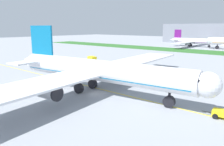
{
  "coord_description": "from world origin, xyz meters",
  "views": [
    {
      "loc": [
        36.35,
        -35.88,
        15.24
      ],
      "look_at": [
        -2.37,
        8.21,
        3.38
      ],
      "focal_mm": 36.77,
      "sensor_mm": 36.0,
      "label": 1
    }
  ],
  "objects_px": {
    "airliner_foreground": "(95,70)",
    "parked_airliner_far_left": "(193,41)",
    "ground_crew_wingwalker_port": "(95,82)",
    "service_truck_baggage_loader": "(92,59)"
  },
  "relations": [
    {
      "from": "ground_crew_wingwalker_port",
      "to": "service_truck_baggage_loader",
      "type": "xyz_separation_m",
      "value": [
        -29.88,
        27.39,
        0.53
      ]
    },
    {
      "from": "airliner_foreground",
      "to": "service_truck_baggage_loader",
      "type": "xyz_separation_m",
      "value": [
        -34.45,
        32.08,
        -3.79
      ]
    },
    {
      "from": "airliner_foreground",
      "to": "parked_airliner_far_left",
      "type": "distance_m",
      "value": 143.2
    },
    {
      "from": "service_truck_baggage_loader",
      "to": "parked_airliner_far_left",
      "type": "distance_m",
      "value": 107.19
    },
    {
      "from": "service_truck_baggage_loader",
      "to": "ground_crew_wingwalker_port",
      "type": "bearing_deg",
      "value": -42.52
    },
    {
      "from": "ground_crew_wingwalker_port",
      "to": "parked_airliner_far_left",
      "type": "height_order",
      "value": "parked_airliner_far_left"
    },
    {
      "from": "ground_crew_wingwalker_port",
      "to": "service_truck_baggage_loader",
      "type": "relative_size",
      "value": 0.26
    },
    {
      "from": "ground_crew_wingwalker_port",
      "to": "parked_airliner_far_left",
      "type": "xyz_separation_m",
      "value": [
        -28.92,
        134.54,
        3.46
      ]
    },
    {
      "from": "ground_crew_wingwalker_port",
      "to": "service_truck_baggage_loader",
      "type": "distance_m",
      "value": 40.54
    },
    {
      "from": "airliner_foreground",
      "to": "service_truck_baggage_loader",
      "type": "bearing_deg",
      "value": 137.04
    }
  ]
}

